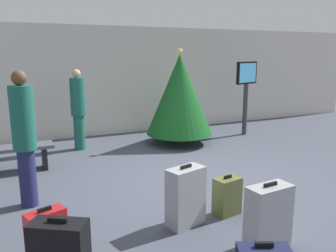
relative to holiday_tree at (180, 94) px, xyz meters
name	(u,v)px	position (x,y,z in m)	size (l,w,h in m)	color
ground_plane	(200,180)	(-0.78, -2.35, -1.17)	(16.00, 16.00, 0.00)	#424754
back_wall	(125,81)	(-0.78, 1.73, 0.23)	(16.00, 0.20, 2.80)	beige
holiday_tree	(180,94)	(0.00, 0.00, 0.00)	(1.56, 1.56, 2.22)	#4C3319
flight_info_kiosk	(246,85)	(1.99, 0.12, 0.13)	(0.75, 0.29, 1.91)	#333338
waiting_bench	(14,153)	(-3.62, -0.58, -0.82)	(1.35, 0.44, 0.48)	#4C5159
traveller_0	(78,108)	(-2.26, 0.48, -0.23)	(0.45, 0.45, 1.78)	#19594C
traveller_1	(24,136)	(-3.47, -2.20, -0.16)	(0.44, 0.44, 1.90)	#1E234C
suitcase_1	(47,236)	(-3.37, -3.70, -0.90)	(0.43, 0.30, 0.59)	#B2191E
suitcase_2	(186,197)	(-1.72, -3.61, -0.80)	(0.53, 0.37, 0.78)	#9EA0A5
suitcase_3	(268,216)	(-1.10, -4.41, -0.82)	(0.53, 0.29, 0.74)	#9EA0A5
suitcase_5	(227,196)	(-1.08, -3.58, -0.92)	(0.38, 0.28, 0.54)	#59602D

